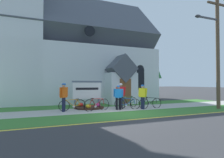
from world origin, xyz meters
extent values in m
plane|color=#333335|center=(0.00, 4.00, 0.00)|extent=(140.00, 140.00, 0.00)
cube|color=#A8A59E|center=(-0.52, 1.81, 0.01)|extent=(32.00, 2.39, 0.01)
cube|color=#38722D|center=(-0.52, -0.57, 0.00)|extent=(32.00, 2.36, 0.01)
cube|color=#38722D|center=(-0.52, 4.22, 0.00)|extent=(24.00, 2.44, 0.01)
cube|color=yellow|center=(-0.52, -1.90, 0.00)|extent=(28.00, 0.16, 0.01)
cube|color=silver|center=(-0.52, 9.79, 2.54)|extent=(14.11, 8.70, 5.07)
cube|color=#4C515B|center=(-0.52, 9.79, 6.56)|extent=(14.61, 8.86, 8.86)
cube|color=silver|center=(-5.89, 7.13, 6.03)|extent=(3.38, 3.38, 12.05)
cube|color=silver|center=(2.02, 4.64, 1.30)|extent=(2.40, 1.60, 2.60)
cube|color=#4C515B|center=(2.02, 4.64, 2.95)|extent=(2.40, 1.80, 2.40)
cube|color=brown|center=(2.02, 3.82, 1.05)|extent=(1.00, 0.06, 2.10)
cube|color=black|center=(4.42, 5.41, 2.10)|extent=(0.76, 0.06, 1.90)
cone|color=black|center=(4.42, 5.41, 3.05)|extent=(0.80, 0.06, 0.80)
cylinder|color=black|center=(-0.52, 5.41, 6.12)|extent=(0.90, 0.06, 0.90)
cube|color=slate|center=(-2.16, 3.38, 0.31)|extent=(0.12, 0.12, 0.61)
cube|color=slate|center=(-0.45, 3.28, 0.31)|extent=(0.12, 0.12, 0.61)
cube|color=white|center=(-1.30, 3.33, 1.20)|extent=(2.04, 0.20, 1.16)
cube|color=slate|center=(-1.30, 3.33, 1.84)|extent=(2.16, 0.25, 0.12)
cube|color=black|center=(-1.31, 3.29, 1.34)|extent=(1.63, 0.11, 0.16)
cylinder|color=#382319|center=(-1.30, 2.85, 0.05)|extent=(2.07, 2.07, 0.10)
ellipsoid|color=#CC338C|center=(-0.70, 2.73, 0.22)|extent=(0.36, 0.36, 0.24)
ellipsoid|color=red|center=(-1.76, 3.34, 0.22)|extent=(0.36, 0.36, 0.24)
ellipsoid|color=gold|center=(-1.53, 2.20, 0.22)|extent=(0.36, 0.36, 0.24)
torus|color=black|center=(-2.07, 2.19, 0.33)|extent=(0.70, 0.09, 0.70)
torus|color=black|center=(-3.10, 2.12, 0.33)|extent=(0.70, 0.09, 0.70)
cylinder|color=orange|center=(-2.75, 2.14, 0.49)|extent=(0.56, 0.08, 0.44)
cylinder|color=orange|center=(-2.63, 2.15, 0.69)|extent=(0.76, 0.09, 0.04)
cylinder|color=orange|center=(-2.37, 2.17, 0.48)|extent=(0.26, 0.05, 0.43)
cylinder|color=orange|center=(-2.27, 2.18, 0.31)|extent=(0.42, 0.07, 0.09)
cylinder|color=orange|center=(-2.16, 2.19, 0.51)|extent=(0.22, 0.05, 0.37)
cylinder|color=orange|center=(-3.05, 2.12, 0.51)|extent=(0.12, 0.04, 0.37)
ellipsoid|color=black|center=(-2.25, 2.18, 0.72)|extent=(0.25, 0.10, 0.05)
cylinder|color=silver|center=(-3.01, 2.12, 0.71)|extent=(0.44, 0.06, 0.03)
cylinder|color=silver|center=(-2.48, 2.16, 0.28)|extent=(0.18, 0.03, 0.18)
torus|color=black|center=(1.95, 2.37, 0.34)|extent=(0.69, 0.23, 0.71)
torus|color=black|center=(0.93, 2.08, 0.34)|extent=(0.69, 0.23, 0.71)
cylinder|color=#19723F|center=(1.27, 2.18, 0.50)|extent=(0.56, 0.20, 0.47)
cylinder|color=#19723F|center=(1.39, 2.21, 0.73)|extent=(0.77, 0.26, 0.04)
cylinder|color=#19723F|center=(1.65, 2.29, 0.51)|extent=(0.27, 0.11, 0.46)
cylinder|color=#19723F|center=(1.74, 2.31, 0.31)|extent=(0.42, 0.16, 0.09)
cylinder|color=#19723F|center=(1.86, 2.35, 0.53)|extent=(0.23, 0.10, 0.41)
cylinder|color=#19723F|center=(0.97, 2.09, 0.53)|extent=(0.13, 0.07, 0.39)
ellipsoid|color=black|center=(1.76, 2.32, 0.76)|extent=(0.25, 0.14, 0.05)
cylinder|color=silver|center=(1.01, 2.10, 0.74)|extent=(0.43, 0.15, 0.03)
cylinder|color=silver|center=(1.54, 2.25, 0.29)|extent=(0.18, 0.07, 0.18)
torus|color=black|center=(2.05, 1.15, 0.34)|extent=(0.72, 0.04, 0.72)
torus|color=black|center=(3.10, 1.14, 0.34)|extent=(0.72, 0.04, 0.72)
cylinder|color=black|center=(2.75, 1.15, 0.50)|extent=(0.57, 0.04, 0.44)
cylinder|color=black|center=(2.63, 1.15, 0.72)|extent=(0.78, 0.04, 0.09)
cylinder|color=black|center=(2.36, 1.15, 0.52)|extent=(0.26, 0.04, 0.47)
cylinder|color=black|center=(2.26, 1.15, 0.32)|extent=(0.42, 0.04, 0.09)
cylinder|color=black|center=(2.15, 1.15, 0.55)|extent=(0.22, 0.04, 0.42)
cylinder|color=black|center=(3.06, 1.14, 0.52)|extent=(0.12, 0.04, 0.36)
ellipsoid|color=black|center=(2.24, 1.15, 0.78)|extent=(0.24, 0.08, 0.05)
cylinder|color=silver|center=(3.02, 1.14, 0.72)|extent=(0.44, 0.03, 0.03)
cylinder|color=silver|center=(2.47, 1.15, 0.29)|extent=(0.18, 0.02, 0.18)
torus|color=black|center=(-1.68, 1.43, 0.36)|extent=(0.74, 0.19, 0.75)
torus|color=black|center=(-0.64, 1.64, 0.36)|extent=(0.74, 0.19, 0.75)
cylinder|color=#A51E19|center=(-1.00, 1.57, 0.52)|extent=(0.57, 0.15, 0.46)
cylinder|color=#A51E19|center=(-1.11, 1.55, 0.75)|extent=(0.78, 0.19, 0.05)
cylinder|color=#A51E19|center=(-1.38, 1.49, 0.53)|extent=(0.27, 0.09, 0.47)
cylinder|color=#A51E19|center=(-1.48, 1.47, 0.33)|extent=(0.43, 0.12, 0.09)
cylinder|color=#A51E19|center=(-1.59, 1.45, 0.56)|extent=(0.23, 0.08, 0.41)
cylinder|color=#A51E19|center=(-0.68, 1.63, 0.55)|extent=(0.12, 0.06, 0.39)
ellipsoid|color=black|center=(-1.50, 1.47, 0.78)|extent=(0.25, 0.13, 0.05)
cylinder|color=silver|center=(-0.73, 1.62, 0.76)|extent=(0.44, 0.12, 0.03)
cylinder|color=silver|center=(-1.27, 1.51, 0.30)|extent=(0.18, 0.06, 0.18)
torus|color=black|center=(0.42, 1.51, 0.34)|extent=(0.70, 0.20, 0.71)
torus|color=black|center=(1.43, 1.26, 0.34)|extent=(0.70, 0.20, 0.71)
cylinder|color=#194CA5|center=(1.09, 1.34, 0.49)|extent=(0.55, 0.17, 0.42)
cylinder|color=#194CA5|center=(0.97, 1.37, 0.71)|extent=(0.76, 0.22, 0.09)
cylinder|color=#194CA5|center=(0.71, 1.43, 0.51)|extent=(0.26, 0.10, 0.47)
cylinder|color=#194CA5|center=(0.62, 1.46, 0.31)|extent=(0.42, 0.13, 0.09)
cylinder|color=#194CA5|center=(0.51, 1.48, 0.54)|extent=(0.22, 0.09, 0.41)
cylinder|color=#194CA5|center=(1.39, 1.27, 0.51)|extent=(0.12, 0.06, 0.35)
ellipsoid|color=black|center=(0.60, 1.46, 0.77)|extent=(0.25, 0.13, 0.05)
cylinder|color=silver|center=(1.35, 1.28, 0.70)|extent=(0.43, 0.13, 0.03)
cylinder|color=silver|center=(0.82, 1.41, 0.29)|extent=(0.18, 0.06, 0.18)
cylinder|color=#191E38|center=(-3.20, 1.83, 0.43)|extent=(0.15, 0.15, 0.86)
cylinder|color=#191E38|center=(-3.12, 1.91, 0.43)|extent=(0.15, 0.15, 0.86)
cube|color=#E55914|center=(-3.16, 1.87, 1.17)|extent=(0.48, 0.49, 0.63)
sphere|color=tan|center=(-3.16, 1.87, 1.60)|extent=(0.22, 0.22, 0.22)
ellipsoid|color=#1E59B2|center=(-3.16, 1.87, 1.66)|extent=(0.36, 0.36, 0.16)
cylinder|color=#E55914|center=(-3.39, 1.69, 1.20)|extent=(0.09, 0.10, 0.56)
cylinder|color=#E55914|center=(-2.93, 2.05, 1.20)|extent=(0.09, 0.09, 0.56)
cylinder|color=black|center=(0.15, 1.41, 0.39)|extent=(0.15, 0.15, 0.79)
cylinder|color=black|center=(0.36, 1.32, 0.39)|extent=(0.15, 0.15, 0.79)
cube|color=blue|center=(0.25, 1.36, 1.07)|extent=(0.48, 0.36, 0.57)
sphere|color=#936B51|center=(0.25, 1.36, 1.46)|extent=(0.20, 0.20, 0.20)
ellipsoid|color=#1E59B2|center=(0.25, 1.36, 1.52)|extent=(0.30, 0.32, 0.14)
cylinder|color=blue|center=(0.02, 1.51, 1.10)|extent=(0.09, 0.14, 0.52)
cylinder|color=blue|center=(0.49, 1.22, 1.10)|extent=(0.09, 0.13, 0.52)
cylinder|color=#2D2D33|center=(0.67, 2.05, 0.43)|extent=(0.15, 0.15, 0.85)
cylinder|color=#2D2D33|center=(0.82, 2.03, 0.43)|extent=(0.15, 0.15, 0.85)
cube|color=red|center=(0.74, 2.04, 1.17)|extent=(0.50, 0.27, 0.62)
sphere|color=#936B51|center=(0.74, 2.04, 1.59)|extent=(0.22, 0.22, 0.22)
ellipsoid|color=silver|center=(0.74, 2.04, 1.65)|extent=(0.27, 0.31, 0.15)
cylinder|color=red|center=(0.46, 2.13, 1.20)|extent=(0.09, 0.21, 0.57)
cylinder|color=red|center=(1.02, 1.96, 1.20)|extent=(0.09, 0.21, 0.57)
cylinder|color=#191E38|center=(1.87, 0.91, 0.40)|extent=(0.15, 0.15, 0.81)
cylinder|color=#191E38|center=(1.81, 1.00, 0.40)|extent=(0.15, 0.15, 0.81)
cube|color=yellow|center=(1.84, 0.95, 1.10)|extent=(0.41, 0.49, 0.59)
sphere|color=tan|center=(1.84, 0.95, 1.50)|extent=(0.21, 0.21, 0.21)
ellipsoid|color=#1E59B2|center=(1.84, 0.95, 1.56)|extent=(0.34, 0.32, 0.15)
cylinder|color=yellow|center=(1.95, 0.70, 1.13)|extent=(0.09, 0.18, 0.54)
cylinder|color=yellow|center=(1.72, 1.21, 1.13)|extent=(0.09, 0.14, 0.54)
cylinder|color=brown|center=(6.75, -0.78, 4.24)|extent=(0.24, 0.24, 8.48)
cube|color=brown|center=(6.75, -0.78, 7.18)|extent=(1.80, 0.12, 0.12)
cube|color=#4C4C51|center=(5.85, -0.78, 6.08)|extent=(1.80, 0.10, 0.10)
ellipsoid|color=#3F3F44|center=(4.95, -0.78, 6.08)|extent=(0.44, 0.28, 0.20)
cylinder|color=#3D2D1E|center=(7.42, 9.05, 1.16)|extent=(0.27, 0.27, 2.32)
cone|color=#23662D|center=(7.42, 9.05, 4.82)|extent=(3.53, 3.53, 5.01)
ellipsoid|color=#847A5B|center=(6.47, 76.12, 0.00)|extent=(96.70, 51.33, 16.85)
camera|label=1|loc=(-4.87, -9.73, 1.72)|focal=30.09mm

